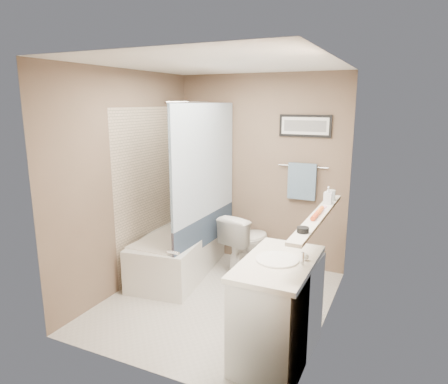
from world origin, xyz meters
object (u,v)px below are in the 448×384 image
at_px(bathtub, 179,253).
at_px(hair_brush_front, 315,215).
at_px(hair_brush_back, 319,211).
at_px(soap_bottle, 328,195).
at_px(vanity, 278,312).
at_px(glass_jar, 331,195).
at_px(candle_bowl_near, 303,230).
at_px(toilet, 247,241).

height_order(bathtub, hair_brush_front, hair_brush_front).
distance_m(hair_brush_back, soap_bottle, 0.37).
bearing_deg(bathtub, vanity, -42.36).
bearing_deg(vanity, glass_jar, 83.43).
xyz_separation_m(candle_bowl_near, hair_brush_front, (0.00, 0.42, 0.00)).
bearing_deg(toilet, soap_bottle, 161.90).
bearing_deg(vanity, soap_bottle, 81.63).
bearing_deg(vanity, hair_brush_back, 73.84).
bearing_deg(hair_brush_front, toilet, 132.38).
bearing_deg(candle_bowl_near, bathtub, 147.24).
relative_size(bathtub, toilet, 2.07).
bearing_deg(hair_brush_front, vanity, -116.91).
height_order(toilet, vanity, vanity).
bearing_deg(glass_jar, vanity, -99.97).
bearing_deg(hair_brush_back, candle_bowl_near, -90.00).
distance_m(candle_bowl_near, glass_jar, 1.10).
xyz_separation_m(hair_brush_front, hair_brush_back, (0.00, 0.16, 0.00)).
distance_m(toilet, glass_jar, 1.43).
xyz_separation_m(bathtub, glass_jar, (1.79, -0.04, 0.92)).
height_order(bathtub, candle_bowl_near, candle_bowl_near).
distance_m(vanity, hair_brush_front, 0.84).
distance_m(toilet, hair_brush_front, 1.77).
bearing_deg(toilet, glass_jar, 168.75).
height_order(bathtub, soap_bottle, soap_bottle).
bearing_deg(bathtub, candle_bowl_near, -40.67).
height_order(vanity, candle_bowl_near, candle_bowl_near).
bearing_deg(glass_jar, hair_brush_back, -90.00).
distance_m(bathtub, hair_brush_front, 2.12).
xyz_separation_m(toilet, candle_bowl_near, (1.07, -1.59, 0.77)).
relative_size(bathtub, vanity, 1.67).
xyz_separation_m(toilet, glass_jar, (1.07, -0.49, 0.80)).
relative_size(toilet, soap_bottle, 4.41).
distance_m(toilet, soap_bottle, 1.51).
xyz_separation_m(toilet, hair_brush_back, (1.07, -1.02, 0.77)).
xyz_separation_m(vanity, hair_brush_front, (0.19, 0.36, 0.74)).
bearing_deg(hair_brush_back, hair_brush_front, -90.00).
bearing_deg(candle_bowl_near, hair_brush_back, 90.00).
relative_size(vanity, glass_jar, 9.00).
height_order(hair_brush_front, soap_bottle, soap_bottle).
xyz_separation_m(hair_brush_front, glass_jar, (0.00, 0.69, 0.03)).
bearing_deg(toilet, hair_brush_back, 149.65).
xyz_separation_m(toilet, vanity, (0.89, -1.54, 0.04)).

